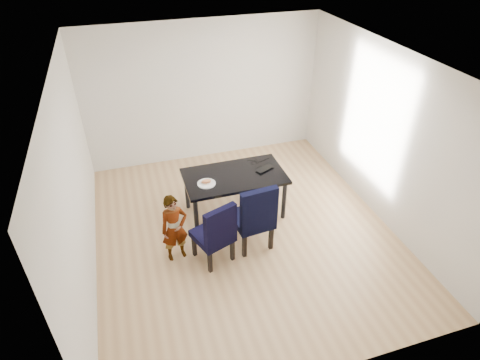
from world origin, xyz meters
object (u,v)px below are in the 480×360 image
object	(u,v)px
dining_table	(235,194)
laptop	(263,168)
chair_right	(252,214)
child	(174,228)
chair_left	(212,231)
plate	(206,184)

from	to	relation	value
dining_table	laptop	bearing A→B (deg)	5.95
chair_right	child	size ratio (longest dim) A/B	1.06
laptop	chair_right	bearing A→B (deg)	36.25
chair_left	laptop	world-z (taller)	chair_left
child	plate	xyz separation A→B (m)	(0.62, 0.62, 0.22)
plate	child	bearing A→B (deg)	-134.88
dining_table	chair_right	distance (m)	0.80
dining_table	plate	bearing A→B (deg)	-167.03
chair_left	plate	size ratio (longest dim) A/B	3.65
chair_left	chair_right	xyz separation A→B (m)	(0.63, 0.13, 0.05)
child	plate	distance (m)	0.90
dining_table	chair_right	world-z (taller)	chair_right
dining_table	chair_left	bearing A→B (deg)	-123.18
chair_left	chair_right	bearing A→B (deg)	-8.45
child	laptop	xyz separation A→B (m)	(1.59, 0.78, 0.23)
chair_left	laptop	size ratio (longest dim) A/B	3.27
chair_left	child	world-z (taller)	child
chair_left	child	xyz separation A→B (m)	(-0.50, 0.18, 0.02)
chair_right	plate	world-z (taller)	chair_right
chair_left	laptop	bearing A→B (deg)	21.09
chair_right	plate	bearing A→B (deg)	122.24
child	plate	world-z (taller)	child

